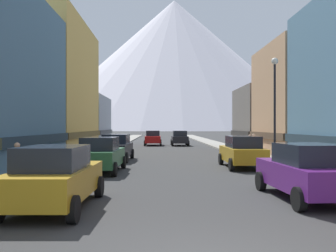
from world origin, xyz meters
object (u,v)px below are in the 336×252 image
Objects in this scene: car_driving_1 at (153,138)px; pedestrian_0 at (17,165)px; car_driving_0 at (180,138)px; pedestrian_1 at (254,145)px; car_right_0 at (306,171)px; streetlamp_right at (275,95)px; car_left_2 at (116,147)px; potted_plant_0 at (326,164)px; car_left_0 at (55,177)px; pedestrian_2 at (250,145)px; car_left_1 at (101,155)px; car_right_1 at (242,152)px.

pedestrian_0 is (-4.65, -30.37, -0.03)m from car_driving_1.
pedestrian_1 is (4.65, -16.37, -0.01)m from car_driving_0.
car_right_0 reaches higher than pedestrian_1.
streetlamp_right is at bearing 79.06° from car_right_0.
car_right_0 reaches higher than pedestrian_0.
car_right_0 is (7.60, -13.35, 0.00)m from car_left_2.
car_driving_0 is 5.82× the size of potted_plant_0.
car_left_0 is 20.72m from pedestrian_2.
car_left_2 is at bearing -96.42° from car_driving_1.
potted_plant_0 is (3.20, 5.54, -0.36)m from car_right_0.
car_driving_1 is at bearing 116.36° from pedestrian_2.
streetlamp_right is (1.55, 8.00, 3.09)m from car_right_0.
potted_plant_0 is at bearing 12.93° from pedestrian_0.
car_left_0 reaches higher than pedestrian_1.
streetlamp_right is at bearing -81.19° from car_driving_0.
pedestrian_1 is (10.05, 8.80, -0.01)m from car_left_1.
car_right_1 is at bearing 52.66° from car_left_0.
potted_plant_0 is at bearing -35.87° from car_left_2.
car_right_1 is 5.83× the size of potted_plant_0.
car_left_0 is at bearing -55.68° from pedestrian_0.
car_right_1 is 1.00× the size of car_driving_1.
pedestrian_0 reaches higher than pedestrian_2.
car_left_0 is 8.11m from car_left_1.
car_left_0 is at bearing -148.47° from potted_plant_0.
car_left_1 is 14.18m from pedestrian_2.
car_left_0 is 0.99× the size of car_right_0.
pedestrian_1 is (10.05, 16.91, -0.01)m from car_left_0.
car_right_0 is 2.93× the size of pedestrian_2.
car_left_2 is at bearing 144.13° from potted_plant_0.
car_left_1 is 0.76× the size of streetlamp_right.
car_driving_1 is 18.77m from pedestrian_1.
streetlamp_right is at bearing -30.29° from car_left_2.
car_driving_0 is (-2.20, 32.19, 0.00)m from car_right_0.
car_right_1 is 4.64m from potted_plant_0.
potted_plant_0 is 11.52m from pedestrian_2.
car_right_1 is 2.82× the size of pedestrian_0.
car_left_1 is 1.01× the size of car_driving_0.
car_left_2 is 19.65m from car_driving_1.
car_driving_1 is (2.20, 25.85, 0.00)m from car_left_1.
car_left_1 is at bearing -135.13° from pedestrian_2.
potted_plant_0 is at bearing -46.20° from car_right_1.
car_left_0 and car_right_0 have the same top height.
pedestrian_2 is at bearing 84.31° from streetlamp_right.
car_driving_1 is at bearing 114.72° from pedestrian_1.
car_driving_1 is at bearing 167.99° from car_driving_0.
car_driving_0 is 2.89× the size of pedestrian_2.
car_left_0 is at bearing -90.02° from car_left_2.
pedestrian_2 is at bearing 81.82° from car_right_0.
car_right_1 is at bearing -106.73° from pedestrian_2.
car_driving_1 is 2.73× the size of pedestrian_1.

